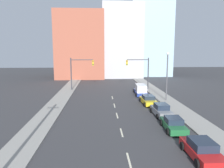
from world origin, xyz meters
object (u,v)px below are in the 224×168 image
Objects in this scene: street_lamp at (167,73)px; sedan_gray at (161,110)px; sedan_red at (202,150)px; traffic_signal_right at (142,69)px; traffic_signal_left at (78,69)px; sedan_yellow at (148,100)px; sedan_green at (173,124)px; box_truck_blue at (141,90)px.

street_lamp is 9.49m from sedan_gray.
sedan_gray reaches higher than sedan_red.
traffic_signal_right is 30.04m from sedan_red.
traffic_signal_left is 1.42× the size of sedan_yellow.
street_lamp is 1.68× the size of sedan_yellow.
sedan_red is 6.06m from sedan_green.
traffic_signal_right is at bearing 80.27° from box_truck_blue.
traffic_signal_right is 13.22m from sedan_yellow.
sedan_red is 1.03× the size of sedan_green.
sedan_green is 18.51m from box_truck_blue.
traffic_signal_right is at bearing 88.34° from sedan_red.
traffic_signal_left is at bearing 121.24° from sedan_gray.
sedan_yellow is (-0.35, 17.19, -0.03)m from sedan_red.
sedan_red is at bearing -99.07° from street_lamp.
box_truck_blue reaches higher than sedan_green.
traffic_signal_right is 1.50× the size of sedan_green.
traffic_signal_left is at bearing 145.55° from street_lamp.
traffic_signal_right is at bearing 0.00° from traffic_signal_left.
street_lamp is 1.72× the size of sedan_red.
sedan_yellow reaches higher than sedan_green.
sedan_green is at bearing 91.97° from sedan_red.
traffic_signal_right reaches higher than sedan_red.
street_lamp is 1.78× the size of sedan_green.
sedan_green is (-3.24, -13.13, -4.00)m from street_lamp.
sedan_yellow is at bearing 93.33° from sedan_green.
traffic_signal_right reaches higher than box_truck_blue.
sedan_gray is at bearing -93.19° from traffic_signal_right.
sedan_red is (12.41, -29.80, -3.70)m from traffic_signal_left.
traffic_signal_left is at bearing 180.00° from traffic_signal_right.
traffic_signal_right reaches higher than sedan_yellow.
sedan_green is at bearing -92.88° from traffic_signal_right.
sedan_green is 0.95× the size of sedan_yellow.
sedan_red is (-1.02, -29.80, -3.70)m from traffic_signal_right.
traffic_signal_left is 32.49m from sedan_red.
box_truck_blue is (-0.17, 24.56, 0.24)m from sedan_red.
traffic_signal_left reaches higher than sedan_green.
traffic_signal_left is 13.43m from traffic_signal_right.
street_lamp reaches higher than traffic_signal_left.
box_truck_blue is (-0.15, 13.45, 0.21)m from sedan_gray.
sedan_yellow is at bearing -149.76° from street_lamp.
box_truck_blue is at bearing 121.01° from street_lamp.
traffic_signal_left is 18.77m from street_lamp.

